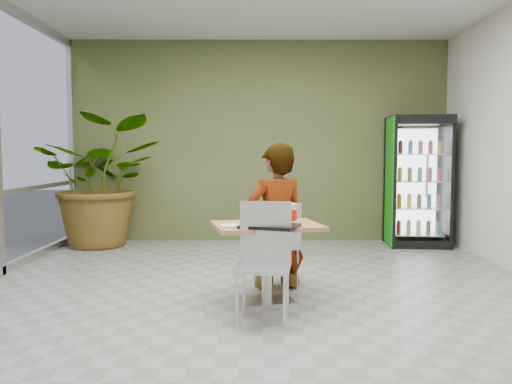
# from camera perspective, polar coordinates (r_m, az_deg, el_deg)

# --- Properties ---
(ground) EXTENTS (7.00, 7.00, 0.00)m
(ground) POSITION_cam_1_polar(r_m,az_deg,el_deg) (4.73, 0.57, -12.79)
(ground) COLOR gray
(ground) RESTS_ON ground
(room_envelope) EXTENTS (6.00, 7.00, 3.20)m
(room_envelope) POSITION_cam_1_polar(r_m,az_deg,el_deg) (4.53, 0.59, 6.95)
(room_envelope) COLOR silver
(room_envelope) RESTS_ON ground
(dining_table) EXTENTS (1.09, 0.88, 0.75)m
(dining_table) POSITION_cam_1_polar(r_m,az_deg,el_deg) (4.67, 1.24, -6.25)
(dining_table) COLOR #AD714A
(dining_table) RESTS_ON ground
(chair_far) EXTENTS (0.52, 0.52, 0.89)m
(chair_far) POSITION_cam_1_polar(r_m,az_deg,el_deg) (5.18, 2.71, -5.34)
(chair_far) COLOR #B9BBBE
(chair_far) RESTS_ON ground
(chair_near) EXTENTS (0.49, 0.49, 0.99)m
(chair_near) POSITION_cam_1_polar(r_m,az_deg,el_deg) (4.20, 0.97, -6.80)
(chair_near) COLOR #B9BBBE
(chair_near) RESTS_ON ground
(seated_woman) EXTENTS (0.78, 0.66, 1.81)m
(seated_woman) POSITION_cam_1_polar(r_m,az_deg,el_deg) (5.20, 2.29, -4.41)
(seated_woman) COLOR black
(seated_woman) RESTS_ON ground
(pizza_plate) EXTENTS (0.31, 0.26, 0.03)m
(pizza_plate) POSITION_cam_1_polar(r_m,az_deg,el_deg) (4.70, 1.23, -3.33)
(pizza_plate) COLOR silver
(pizza_plate) RESTS_ON dining_table
(soda_cup) EXTENTS (0.11, 0.11, 0.19)m
(soda_cup) POSITION_cam_1_polar(r_m,az_deg,el_deg) (4.63, 4.05, -2.52)
(soda_cup) COLOR silver
(soda_cup) RESTS_ON dining_table
(napkin_stack) EXTENTS (0.19, 0.19, 0.02)m
(napkin_stack) POSITION_cam_1_polar(r_m,az_deg,el_deg) (4.44, -3.02, -3.88)
(napkin_stack) COLOR silver
(napkin_stack) RESTS_ON dining_table
(cafeteria_tray) EXTENTS (0.57, 0.50, 0.03)m
(cafeteria_tray) POSITION_cam_1_polar(r_m,az_deg,el_deg) (4.39, 1.58, -3.91)
(cafeteria_tray) COLOR black
(cafeteria_tray) RESTS_ON dining_table
(beverage_fridge) EXTENTS (0.96, 0.77, 1.97)m
(beverage_fridge) POSITION_cam_1_polar(r_m,az_deg,el_deg) (7.97, 18.06, 1.18)
(beverage_fridge) COLOR black
(beverage_fridge) RESTS_ON ground
(potted_plant) EXTENTS (1.99, 1.79, 1.97)m
(potted_plant) POSITION_cam_1_polar(r_m,az_deg,el_deg) (7.92, -17.19, 1.20)
(potted_plant) COLOR #266128
(potted_plant) RESTS_ON ground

